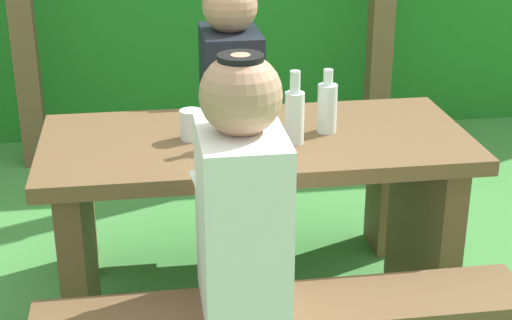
# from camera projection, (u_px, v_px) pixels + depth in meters

# --- Properties ---
(picnic_table) EXTENTS (1.40, 0.64, 0.75)m
(picnic_table) POSITION_uv_depth(u_px,v_px,m) (256.00, 203.00, 2.70)
(picnic_table) COLOR brown
(picnic_table) RESTS_ON ground_plane
(bench_far) EXTENTS (1.40, 0.24, 0.45)m
(bench_far) POSITION_uv_depth(u_px,v_px,m) (236.00, 186.00, 3.27)
(bench_far) COLOR brown
(bench_far) RESTS_ON ground_plane
(person_white_shirt) EXTENTS (0.25, 0.35, 0.72)m
(person_white_shirt) POSITION_uv_depth(u_px,v_px,m) (241.00, 198.00, 2.08)
(person_white_shirt) COLOR white
(person_white_shirt) RESTS_ON bench_near
(person_black_coat) EXTENTS (0.25, 0.35, 0.72)m
(person_black_coat) POSITION_uv_depth(u_px,v_px,m) (231.00, 78.00, 3.09)
(person_black_coat) COLOR black
(person_black_coat) RESTS_ON bench_far
(drinking_glass) EXTENTS (0.08, 0.08, 0.10)m
(drinking_glass) POSITION_uv_depth(u_px,v_px,m) (191.00, 125.00, 2.57)
(drinking_glass) COLOR silver
(drinking_glass) RESTS_ON picnic_table
(bottle_left) EXTENTS (0.07, 0.07, 0.21)m
(bottle_left) POSITION_uv_depth(u_px,v_px,m) (327.00, 106.00, 2.61)
(bottle_left) COLOR silver
(bottle_left) RESTS_ON picnic_table
(bottle_right) EXTENTS (0.06, 0.06, 0.24)m
(bottle_right) POSITION_uv_depth(u_px,v_px,m) (294.00, 114.00, 2.52)
(bottle_right) COLOR silver
(bottle_right) RESTS_ON picnic_table
(bottle_center) EXTENTS (0.06, 0.06, 0.24)m
(bottle_center) POSITION_uv_depth(u_px,v_px,m) (239.00, 116.00, 2.50)
(bottle_center) COLOR silver
(bottle_center) RESTS_ON picnic_table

